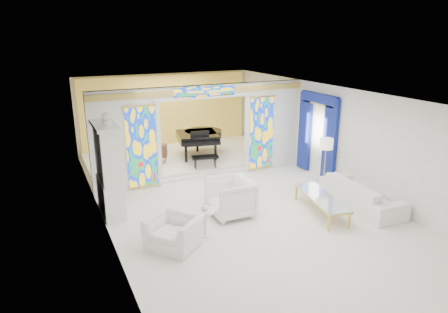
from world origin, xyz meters
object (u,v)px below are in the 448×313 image
china_cabinet (109,170)px  tv_console (159,151)px  armchair_left (174,232)px  sofa (361,194)px  armchair_right (231,198)px  grand_piano (200,136)px  coffee_table (321,198)px

china_cabinet → tv_console: size_ratio=4.20×
china_cabinet → armchair_left: 2.67m
sofa → tv_console: bearing=39.0°
armchair_right → sofa: size_ratio=0.43×
sofa → tv_console: 6.84m
tv_console → armchair_right: bearing=-59.5°
china_cabinet → armchair_right: 3.19m
china_cabinet → grand_piano: (3.83, 3.26, -0.27)m
china_cabinet → armchair_left: bearing=-68.8°
armchair_left → sofa: (5.25, -0.12, 0.01)m
china_cabinet → sofa: (6.17, -2.49, -0.80)m
grand_piano → armchair_left: bearing=-106.0°
armchair_right → coffee_table: (2.18, -0.88, -0.06)m
armchair_left → coffee_table: armchair_left is taller
sofa → coffee_table: 1.25m
china_cabinet → tv_console: (2.19, 3.07, -0.58)m
coffee_table → grand_piano: (-1.10, 5.63, 0.47)m
armchair_left → armchair_right: armchair_right is taller
armchair_left → grand_piano: grand_piano is taller
china_cabinet → tv_console: bearing=54.5°
sofa → grand_piano: bearing=25.6°
grand_piano → tv_console: (-1.63, -0.19, -0.30)m
china_cabinet → sofa: china_cabinet is taller
sofa → coffee_table: bearing=87.7°
armchair_right → sofa: (3.43, -1.01, -0.12)m
china_cabinet → tv_console: 3.82m
china_cabinet → armchair_left: china_cabinet is taller
armchair_left → tv_console: (1.28, 5.44, 0.24)m
armchair_right → sofa: armchair_right is taller
sofa → coffee_table: size_ratio=1.15×
coffee_table → armchair_left: bearing=-180.0°
armchair_right → china_cabinet: bearing=-117.3°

